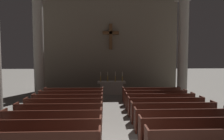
% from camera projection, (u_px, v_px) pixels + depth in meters
% --- Properties ---
extents(pew_left_row_2, '(3.78, 0.50, 0.95)m').
position_uv_depth(pew_left_row_2, '(45.00, 131.00, 6.41)').
color(pew_left_row_2, '#4C2319').
rests_on(pew_left_row_2, ground).
extents(pew_left_row_3, '(3.78, 0.50, 0.95)m').
position_uv_depth(pew_left_row_3, '(53.00, 121.00, 7.43)').
color(pew_left_row_3, '#4C2319').
rests_on(pew_left_row_3, ground).
extents(pew_left_row_4, '(3.78, 0.50, 0.95)m').
position_uv_depth(pew_left_row_4, '(59.00, 113.00, 8.45)').
color(pew_left_row_4, '#4C2319').
rests_on(pew_left_row_4, ground).
extents(pew_left_row_5, '(3.78, 0.50, 0.95)m').
position_uv_depth(pew_left_row_5, '(64.00, 107.00, 9.47)').
color(pew_left_row_5, '#4C2319').
rests_on(pew_left_row_5, ground).
extents(pew_left_row_6, '(3.78, 0.50, 0.95)m').
position_uv_depth(pew_left_row_6, '(68.00, 102.00, 10.49)').
color(pew_left_row_6, '#4C2319').
rests_on(pew_left_row_6, ground).
extents(pew_left_row_7, '(3.78, 0.50, 0.95)m').
position_uv_depth(pew_left_row_7, '(71.00, 98.00, 11.51)').
color(pew_left_row_7, '#4C2319').
rests_on(pew_left_row_7, ground).
extents(pew_left_row_8, '(3.78, 0.50, 0.95)m').
position_uv_depth(pew_left_row_8, '(74.00, 95.00, 12.53)').
color(pew_left_row_8, '#4C2319').
rests_on(pew_left_row_8, ground).
extents(pew_right_row_2, '(3.78, 0.50, 0.95)m').
position_uv_depth(pew_right_row_2, '(194.00, 129.00, 6.60)').
color(pew_right_row_2, '#4C2319').
rests_on(pew_right_row_2, ground).
extents(pew_right_row_3, '(3.78, 0.50, 0.95)m').
position_uv_depth(pew_right_row_3, '(182.00, 119.00, 7.62)').
color(pew_right_row_3, '#4C2319').
rests_on(pew_right_row_3, ground).
extents(pew_right_row_4, '(3.78, 0.50, 0.95)m').
position_uv_depth(pew_right_row_4, '(173.00, 112.00, 8.64)').
color(pew_right_row_4, '#4C2319').
rests_on(pew_right_row_4, ground).
extents(pew_right_row_5, '(3.78, 0.50, 0.95)m').
position_uv_depth(pew_right_row_5, '(166.00, 106.00, 9.66)').
color(pew_right_row_5, '#4C2319').
rests_on(pew_right_row_5, ground).
extents(pew_right_row_6, '(3.78, 0.50, 0.95)m').
position_uv_depth(pew_right_row_6, '(160.00, 101.00, 10.68)').
color(pew_right_row_6, '#4C2319').
rests_on(pew_right_row_6, ground).
extents(pew_right_row_7, '(3.78, 0.50, 0.95)m').
position_uv_depth(pew_right_row_7, '(155.00, 97.00, 11.70)').
color(pew_right_row_7, '#4C2319').
rests_on(pew_right_row_7, ground).
extents(pew_right_row_8, '(3.78, 0.50, 0.95)m').
position_uv_depth(pew_right_row_8, '(151.00, 94.00, 12.72)').
color(pew_right_row_8, '#4C2319').
rests_on(pew_right_row_8, ground).
extents(column_left_second, '(1.09, 1.09, 7.27)m').
position_uv_depth(column_left_second, '(39.00, 48.00, 13.88)').
color(column_left_second, '#9E998E').
rests_on(column_left_second, ground).
extents(column_right_second, '(1.09, 1.09, 7.27)m').
position_uv_depth(column_right_second, '(183.00, 48.00, 14.28)').
color(column_right_second, '#9E998E').
rests_on(column_right_second, ground).
extents(altar, '(2.20, 0.90, 1.01)m').
position_uv_depth(altar, '(111.00, 87.00, 15.11)').
color(altar, '#A8A399').
rests_on(altar, ground).
extents(candlestick_outer_left, '(0.16, 0.16, 0.75)m').
position_uv_depth(candlestick_outer_left, '(101.00, 78.00, 15.02)').
color(candlestick_outer_left, '#B79338').
rests_on(candlestick_outer_left, altar).
extents(candlestick_inner_left, '(0.16, 0.16, 0.75)m').
position_uv_depth(candlestick_inner_left, '(108.00, 78.00, 15.04)').
color(candlestick_inner_left, '#B79338').
rests_on(candlestick_inner_left, altar).
extents(candlestick_inner_right, '(0.16, 0.16, 0.75)m').
position_uv_depth(candlestick_inner_right, '(115.00, 78.00, 15.06)').
color(candlestick_inner_right, '#B79338').
rests_on(candlestick_inner_right, altar).
extents(candlestick_outer_right, '(0.16, 0.16, 0.75)m').
position_uv_depth(candlestick_outer_right, '(122.00, 78.00, 15.09)').
color(candlestick_outer_right, '#B79338').
rests_on(candlestick_outer_right, altar).
extents(apse_with_cross, '(11.74, 0.51, 8.48)m').
position_uv_depth(apse_with_cross, '(111.00, 42.00, 16.96)').
color(apse_with_cross, '#706656').
rests_on(apse_with_cross, ground).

